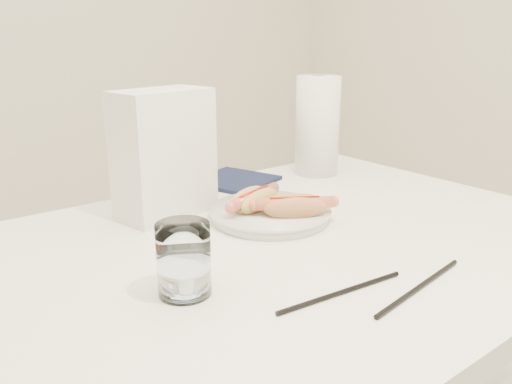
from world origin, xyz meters
TOP-DOWN VIEW (x-y plane):
  - table at (0.00, 0.00)m, footprint 1.20×0.80m
  - plate at (0.08, 0.09)m, footprint 0.24×0.24m
  - hotdog_left at (0.06, 0.11)m, footprint 0.15×0.09m
  - hotdog_right at (0.09, 0.04)m, footprint 0.14×0.11m
  - water_glass at (-0.20, -0.07)m, footprint 0.07×0.07m
  - chopstick_near at (-0.03, -0.20)m, footprint 0.22×0.03m
  - chopstick_far at (0.07, -0.26)m, footprint 0.23×0.04m
  - napkin_box at (-0.06, 0.24)m, footprint 0.20×0.13m
  - navy_napkin at (0.18, 0.35)m, footprint 0.22×0.22m
  - paper_towel_roll at (0.39, 0.29)m, footprint 0.14×0.14m

SIDE VIEW (x-z plane):
  - table at x=0.00m, z-range 0.32..1.07m
  - chopstick_near at x=-0.03m, z-range 0.75..0.76m
  - chopstick_far at x=0.07m, z-range 0.75..0.76m
  - navy_napkin at x=0.18m, z-range 0.75..0.76m
  - plate at x=0.08m, z-range 0.75..0.77m
  - hotdog_right at x=0.09m, z-range 0.77..0.81m
  - hotdog_left at x=0.06m, z-range 0.77..0.81m
  - water_glass at x=-0.20m, z-range 0.75..0.85m
  - napkin_box at x=-0.06m, z-range 0.75..1.00m
  - paper_towel_roll at x=0.39m, z-range 0.75..1.00m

